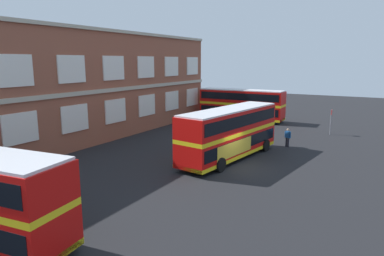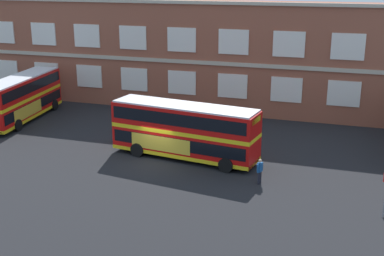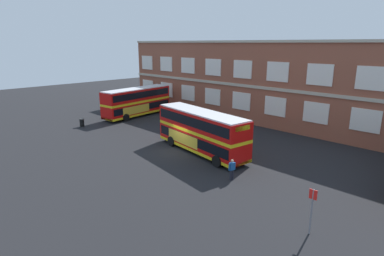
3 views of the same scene
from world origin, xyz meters
TOP-DOWN VIEW (x-y plane):
  - ground_plane at (0.00, 2.00)m, footprint 120.00×120.00m
  - brick_terminal_building at (-2.71, 17.98)m, footprint 45.65×8.19m
  - double_decker_near at (-15.79, 6.48)m, footprint 3.89×11.23m
  - double_decker_middle at (1.81, 1.49)m, footprint 11.25×4.08m
  - waiting_passenger at (8.01, -1.54)m, footprint 0.35×0.63m

SIDE VIEW (x-z plane):
  - ground_plane at x=0.00m, z-range 0.00..0.00m
  - waiting_passenger at x=8.01m, z-range 0.08..1.78m
  - double_decker_near at x=-15.79m, z-range 0.11..4.18m
  - double_decker_middle at x=1.81m, z-range 0.11..4.18m
  - brick_terminal_building at x=-2.71m, z-range -0.15..10.55m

